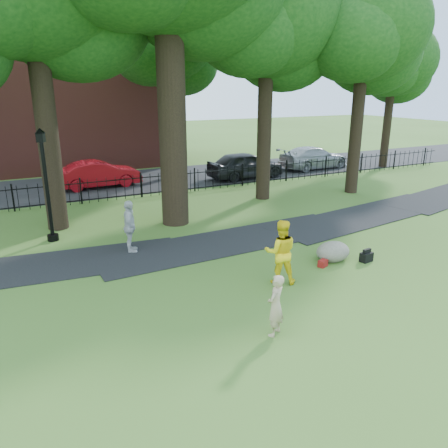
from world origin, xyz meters
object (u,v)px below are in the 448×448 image
woman (276,305)px  boulder (333,250)px  red_sedan (99,174)px  lamppost (47,187)px  man (281,252)px

woman → boulder: (4.21, 2.98, -0.40)m
boulder → red_sedan: red_sedan is taller
woman → boulder: woman is taller
lamppost → red_sedan: lamppost is taller
boulder → lamppost: lamppost is taller
man → lamppost: 8.88m
man → red_sedan: (-2.10, 15.21, -0.20)m
man → boulder: size_ratio=1.62×
boulder → red_sedan: (-4.65, 14.54, 0.41)m
man → red_sedan: bearing=-56.1°
man → red_sedan: size_ratio=0.41×
boulder → lamppost: 10.31m
woman → lamppost: size_ratio=0.36×
red_sedan → man: bearing=-174.7°
woman → boulder: 5.17m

